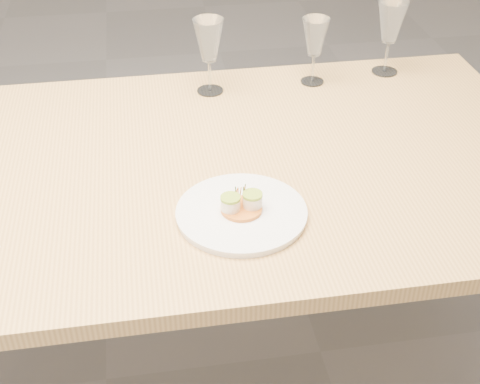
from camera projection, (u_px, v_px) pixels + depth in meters
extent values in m
plane|color=slate|center=(106.00, 379.00, 2.01)|extent=(7.00, 7.00, 0.00)
cube|color=tan|center=(70.00, 180.00, 1.59)|extent=(2.40, 1.00, 0.04)
cylinder|color=tan|center=(421.00, 176.00, 2.27)|extent=(0.07, 0.07, 0.71)
cylinder|color=white|center=(241.00, 214.00, 1.44)|extent=(0.28, 0.28, 0.01)
cylinder|color=white|center=(241.00, 211.00, 1.43)|extent=(0.28, 0.28, 0.01)
cylinder|color=orange|center=(241.00, 209.00, 1.43)|extent=(0.09, 0.09, 0.01)
cylinder|color=#FFEDD0|center=(231.00, 204.00, 1.42)|extent=(0.04, 0.04, 0.03)
cylinder|color=#FFEDD0|center=(252.00, 201.00, 1.43)|extent=(0.04, 0.04, 0.03)
cylinder|color=#A1BB33|center=(230.00, 198.00, 1.41)|extent=(0.04, 0.04, 0.01)
cylinder|color=#A1BB33|center=(252.00, 195.00, 1.42)|extent=(0.04, 0.04, 0.01)
cylinder|color=#D6D572|center=(271.00, 221.00, 1.40)|extent=(0.04, 0.04, 0.00)
cylinder|color=white|center=(210.00, 91.00, 1.92)|extent=(0.08, 0.08, 0.00)
cylinder|color=white|center=(210.00, 75.00, 1.89)|extent=(0.01, 0.01, 0.09)
cone|color=white|center=(209.00, 40.00, 1.83)|extent=(0.09, 0.09, 0.12)
cylinder|color=white|center=(312.00, 81.00, 1.97)|extent=(0.07, 0.07, 0.00)
cylinder|color=white|center=(313.00, 68.00, 1.94)|extent=(0.01, 0.01, 0.08)
cone|color=white|center=(315.00, 37.00, 1.89)|extent=(0.08, 0.08, 0.11)
cylinder|color=white|center=(384.00, 71.00, 2.03)|extent=(0.08, 0.08, 0.00)
cylinder|color=white|center=(386.00, 56.00, 2.00)|extent=(0.01, 0.01, 0.09)
cone|color=white|center=(391.00, 22.00, 1.93)|extent=(0.09, 0.09, 0.12)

